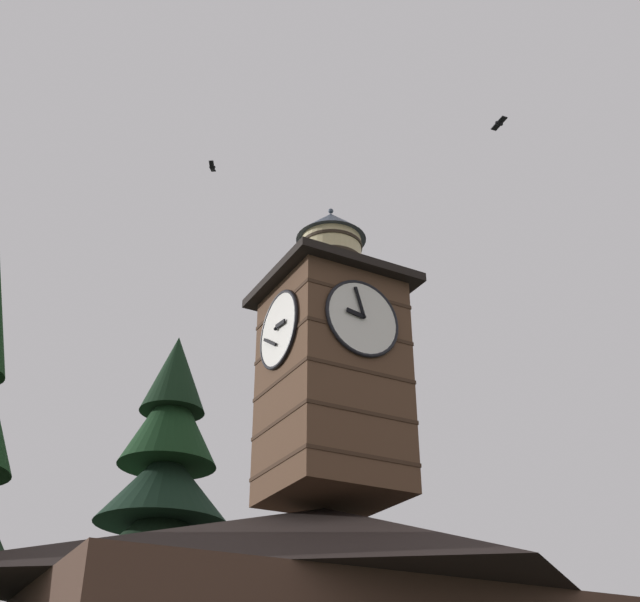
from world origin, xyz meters
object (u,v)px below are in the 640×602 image
clock_tower (332,365)px  flying_bird_high (212,167)px  pine_tree_behind (156,579)px  moon (255,582)px  flying_bird_low (499,123)px

clock_tower → flying_bird_high: bearing=-47.9°
pine_tree_behind → moon: (-14.86, -25.98, 4.96)m
moon → flying_bird_low: (8.34, 36.25, 7.81)m
moon → flying_bird_high: flying_bird_high is taller
clock_tower → moon: (-12.78, -33.25, 0.31)m
clock_tower → moon: bearing=-111.0°
clock_tower → flying_bird_low: size_ratio=13.09×
clock_tower → pine_tree_behind: 8.87m
flying_bird_high → flying_bird_low: flying_bird_low is taller
pine_tree_behind → moon: size_ratio=6.93×
flying_bird_high → flying_bird_low: bearing=139.9°
moon → flying_bird_low: bearing=77.0°
pine_tree_behind → moon: pine_tree_behind is taller
pine_tree_behind → flying_bird_low: 17.63m
flying_bird_low → moon: bearing=-103.0°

